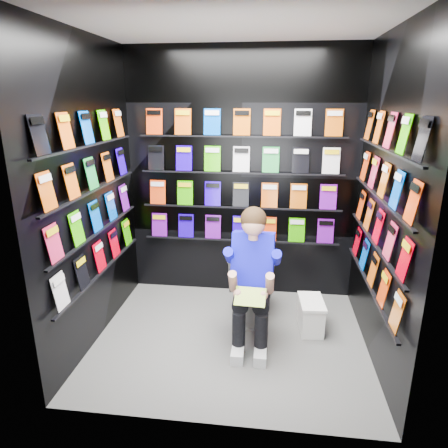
# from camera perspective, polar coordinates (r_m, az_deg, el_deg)

# --- Properties ---
(floor) EXTENTS (2.40, 2.40, 0.00)m
(floor) POSITION_cam_1_polar(r_m,az_deg,el_deg) (3.76, 0.92, -16.11)
(floor) COLOR #5C5C5A
(floor) RESTS_ON ground
(ceiling) EXTENTS (2.40, 2.40, 0.00)m
(ceiling) POSITION_cam_1_polar(r_m,az_deg,el_deg) (3.18, 1.17, 26.84)
(ceiling) COLOR white
(ceiling) RESTS_ON floor
(wall_back) EXTENTS (2.40, 0.04, 2.60)m
(wall_back) POSITION_cam_1_polar(r_m,az_deg,el_deg) (4.21, 2.49, 6.73)
(wall_back) COLOR black
(wall_back) RESTS_ON floor
(wall_front) EXTENTS (2.40, 0.04, 2.60)m
(wall_front) POSITION_cam_1_polar(r_m,az_deg,el_deg) (2.28, -1.66, -2.53)
(wall_front) COLOR black
(wall_front) RESTS_ON floor
(wall_left) EXTENTS (0.04, 2.00, 2.60)m
(wall_left) POSITION_cam_1_polar(r_m,az_deg,el_deg) (3.56, -18.59, 3.87)
(wall_left) COLOR black
(wall_left) RESTS_ON floor
(wall_right) EXTENTS (0.04, 2.00, 2.60)m
(wall_right) POSITION_cam_1_polar(r_m,az_deg,el_deg) (3.33, 22.04, 2.61)
(wall_right) COLOR black
(wall_right) RESTS_ON floor
(comics_back) EXTENTS (2.10, 0.06, 1.37)m
(comics_back) POSITION_cam_1_polar(r_m,az_deg,el_deg) (4.18, 2.46, 6.72)
(comics_back) COLOR #EF3F0C
(comics_back) RESTS_ON wall_back
(comics_left) EXTENTS (0.06, 1.70, 1.37)m
(comics_left) POSITION_cam_1_polar(r_m,az_deg,el_deg) (3.55, -18.16, 3.94)
(comics_left) COLOR #EF3F0C
(comics_left) RESTS_ON wall_left
(comics_right) EXTENTS (0.06, 1.70, 1.37)m
(comics_right) POSITION_cam_1_polar(r_m,az_deg,el_deg) (3.32, 21.55, 2.72)
(comics_right) COLOR #EF3F0C
(comics_right) RESTS_ON wall_right
(toilet) EXTENTS (0.46, 0.77, 0.73)m
(toilet) POSITION_cam_1_polar(r_m,az_deg,el_deg) (3.97, 4.36, -8.17)
(toilet) COLOR white
(toilet) RESTS_ON floor
(longbox) EXTENTS (0.23, 0.38, 0.27)m
(longbox) POSITION_cam_1_polar(r_m,az_deg,el_deg) (3.92, 12.28, -12.74)
(longbox) COLOR white
(longbox) RESTS_ON floor
(longbox_lid) EXTENTS (0.24, 0.40, 0.03)m
(longbox_lid) POSITION_cam_1_polar(r_m,az_deg,el_deg) (3.85, 12.42, -10.82)
(longbox_lid) COLOR white
(longbox_lid) RESTS_ON longbox
(reader) EXTENTS (0.53, 0.74, 1.31)m
(reader) POSITION_cam_1_polar(r_m,az_deg,el_deg) (3.47, 4.17, -5.19)
(reader) COLOR #0B08CA
(reader) RESTS_ON toilet
(held_comic) EXTENTS (0.25, 0.16, 0.10)m
(held_comic) POSITION_cam_1_polar(r_m,az_deg,el_deg) (3.22, 3.76, -10.33)
(held_comic) COLOR green
(held_comic) RESTS_ON reader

